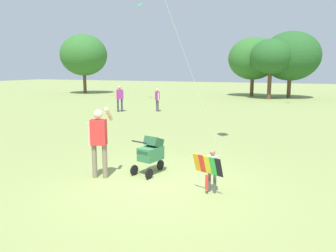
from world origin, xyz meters
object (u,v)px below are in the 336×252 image
Objects in this scene: person_adult_flyer at (99,137)px; stroller at (151,152)px; person_couple_left at (120,96)px; child_with_butterfly_kite at (211,167)px; person_kid_running at (157,98)px.

person_adult_flyer is 1.67× the size of stroller.
stroller is at bearing -55.80° from person_couple_left.
child_with_butterfly_kite is at bearing 1.30° from person_adult_flyer.
person_couple_left reaches higher than stroller.
child_with_butterfly_kite is 2.02m from stroller.
person_adult_flyer is 13.39m from person_couple_left.
stroller is 13.12m from person_kid_running.
person_couple_left is 2.46m from person_kid_running.
person_adult_flyer is at bearing -178.70° from child_with_butterfly_kite.
person_adult_flyer reaches higher than person_kid_running.
person_adult_flyer is 1.45m from stroller.
person_kid_running is at bearing 119.03° from child_with_butterfly_kite.
child_with_butterfly_kite is 14.63m from person_kid_running.
person_adult_flyer is at bearing -72.14° from person_kid_running.
person_couple_left is (-6.36, 11.79, -0.08)m from person_adult_flyer.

